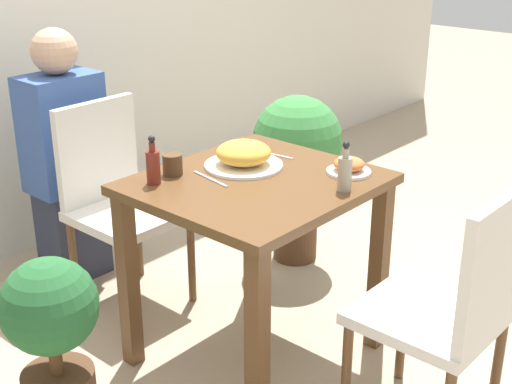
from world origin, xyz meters
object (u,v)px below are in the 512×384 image
Objects in this scene: food_plate at (244,155)px; potted_plant_left at (53,337)px; chair_near at (453,304)px; condiment_bottle at (153,165)px; chair_far at (117,194)px; side_plate at (349,167)px; potted_plant_right at (297,154)px; person_figure at (66,160)px; drink_cup at (173,164)px; sauce_bottle at (345,172)px.

potted_plant_left is (-0.83, 0.07, -0.41)m from food_plate.
condiment_bottle is (-0.32, 1.01, 0.31)m from chair_near.
chair_far is 5.00× the size of condiment_bottle.
potted_plant_right is at bearing 51.94° from side_plate.
food_plate is at bearing -157.78° from potted_plant_right.
chair_near is at bearing -85.42° from chair_far.
chair_far is at bearing -87.00° from person_figure.
drink_cup is (-0.10, -0.48, 0.28)m from chair_far.
sauce_bottle is 0.15× the size of person_figure.
potted_plant_left is at bearing 151.35° from sauce_bottle.
chair_near is at bearing -120.78° from potted_plant_right.
condiment_bottle is at bearing 6.44° from potted_plant_left.
food_plate is 1.66× the size of condiment_bottle.
sauce_bottle is at bearing -150.81° from side_plate.
drink_cup reaches higher than side_plate.
food_plate reaches higher than potted_plant_right.
person_figure reaches higher than side_plate.
potted_plant_right is 1.07m from person_figure.
sauce_bottle is 1.00× the size of condiment_bottle.
person_figure reaches higher than potted_plant_left.
sauce_bottle is (-0.15, -0.08, 0.04)m from side_plate.
person_figure reaches higher than potted_plant_right.
chair_far is 0.62m from condiment_bottle.
condiment_bottle is at bearing -171.13° from drink_cup.
side_plate is 0.92× the size of condiment_bottle.
condiment_bottle is 0.21× the size of potted_plant_right.
food_plate reaches higher than potted_plant_left.
person_figure is at bearing 105.29° from side_plate.
potted_plant_right is (0.68, 0.28, -0.23)m from food_plate.
person_figure is (0.08, 0.81, -0.19)m from drink_cup.
sauce_bottle and condiment_bottle have the same top height.
sauce_bottle is 0.21× the size of potted_plant_right.
chair_near reaches higher than potted_plant_right.
condiment_bottle is (-0.39, 0.54, 0.00)m from sauce_bottle.
food_plate is at bearing -78.04° from chair_far.
chair_near is at bearing -85.71° from person_figure.
potted_plant_left is 1.54m from potted_plant_right.
sauce_bottle is (0.28, -0.56, 0.03)m from drink_cup.
potted_plant_right is (0.48, 0.61, -0.21)m from side_plate.
potted_plant_left is (-0.60, -0.07, -0.40)m from drink_cup.
person_figure is at bearing 93.00° from chair_far.
chair_far reaches higher than drink_cup.
potted_plant_right reaches higher than side_plate.
condiment_bottle is 0.66m from potted_plant_left.
condiment_bottle is (-0.34, 0.12, 0.02)m from food_plate.
person_figure is (0.69, 0.88, 0.21)m from potted_plant_left.
food_plate reaches higher than drink_cup.
chair_far is at bearing 157.37° from potted_plant_right.
sauce_bottle is at bearing -79.95° from chair_far.
condiment_bottle is at bearing -171.25° from potted_plant_right.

